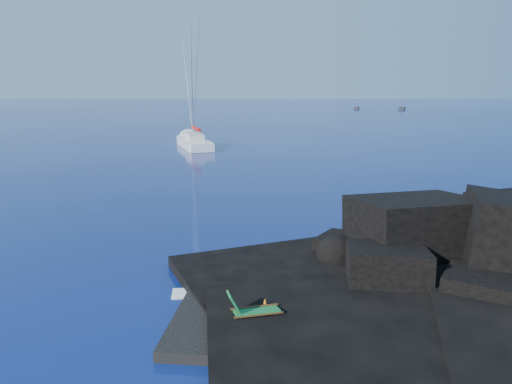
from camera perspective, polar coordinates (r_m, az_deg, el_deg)
ground at (r=17.27m, az=-10.17°, el=-15.14°), size 400.00×400.00×0.00m
beach at (r=17.56m, az=5.24°, el=-14.50°), size 9.08×6.86×0.70m
surf_foam at (r=21.68m, az=5.43°, el=-9.04°), size 10.00×8.00×0.06m
sailboat at (r=61.55m, az=-7.07°, el=5.13°), size 6.80×13.89×14.32m
deck_chair at (r=16.49m, az=0.07°, el=-12.74°), size 1.79×1.10×1.15m
towel at (r=18.88m, az=10.04°, el=-11.36°), size 2.05×1.29×0.05m
sunbather at (r=18.82m, az=10.06°, el=-10.93°), size 1.86×0.84×0.25m
marker_cone at (r=17.19m, az=1.04°, el=-12.83°), size 0.38×0.38×0.50m
distant_boat_a at (r=145.19m, az=11.42°, el=9.29°), size 2.41×4.42×0.56m
distant_boat_b at (r=145.14m, az=16.34°, el=9.04°), size 3.04×4.96×0.63m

